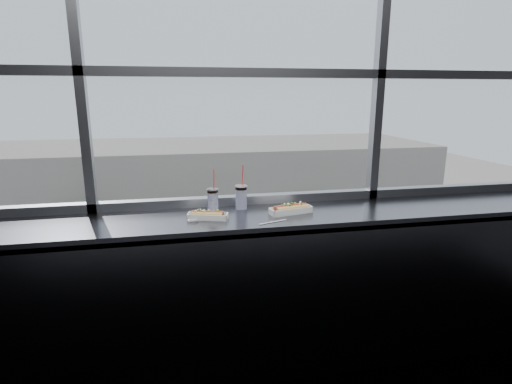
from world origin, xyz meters
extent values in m
plane|color=black|center=(0.00, 1.50, 0.55)|extent=(6.00, 0.00, 6.00)
plane|color=silver|center=(0.00, 1.52, 2.30)|extent=(6.00, 0.00, 6.00)
cube|color=slate|center=(0.00, 1.23, 1.07)|extent=(6.00, 0.55, 0.06)
cube|color=slate|center=(0.00, 0.97, 0.55)|extent=(6.00, 0.04, 1.04)
cube|color=white|center=(-0.26, 1.19, 1.10)|extent=(0.26, 0.15, 0.01)
cube|color=white|center=(-0.26, 1.19, 1.12)|extent=(0.26, 0.15, 0.03)
cylinder|color=tan|center=(-0.26, 1.19, 1.13)|extent=(0.20, 0.10, 0.04)
cylinder|color=maroon|center=(-0.26, 1.19, 1.14)|extent=(0.20, 0.09, 0.03)
cube|color=white|center=(0.28, 1.20, 1.10)|extent=(0.30, 0.15, 0.01)
cube|color=white|center=(0.28, 1.20, 1.12)|extent=(0.30, 0.15, 0.04)
cylinder|color=tan|center=(0.28, 1.20, 1.13)|extent=(0.22, 0.09, 0.05)
cylinder|color=maroon|center=(0.28, 1.20, 1.14)|extent=(0.23, 0.08, 0.03)
cylinder|color=white|center=(-0.21, 1.36, 1.17)|extent=(0.07, 0.07, 0.15)
cylinder|color=black|center=(-0.21, 1.36, 1.24)|extent=(0.08, 0.08, 0.02)
cylinder|color=silver|center=(-0.21, 1.36, 1.25)|extent=(0.08, 0.08, 0.01)
cylinder|color=#EF3635|center=(-0.20, 1.36, 1.31)|extent=(0.01, 0.04, 0.15)
cylinder|color=white|center=(-0.02, 1.38, 1.18)|extent=(0.08, 0.08, 0.15)
cylinder|color=black|center=(-0.02, 1.38, 1.25)|extent=(0.08, 0.08, 0.02)
cylinder|color=silver|center=(-0.02, 1.38, 1.26)|extent=(0.08, 0.08, 0.01)
cylinder|color=#EF3635|center=(-0.01, 1.37, 1.33)|extent=(0.01, 0.04, 0.16)
cylinder|color=white|center=(0.12, 1.04, 1.10)|extent=(0.18, 0.07, 0.01)
ellipsoid|color=silver|center=(-0.36, 1.15, 1.11)|extent=(0.08, 0.06, 0.02)
plane|color=gray|center=(0.00, 45.00, -11.00)|extent=(120.00, 120.00, 0.00)
cube|color=black|center=(0.00, 21.50, -10.97)|extent=(80.00, 10.00, 0.06)
cube|color=gray|center=(0.00, 29.50, -10.98)|extent=(80.00, 6.00, 0.04)
cube|color=gray|center=(0.00, 39.50, -7.00)|extent=(50.00, 14.00, 8.00)
imported|color=#3D467F|center=(15.77, 17.50, -9.93)|extent=(2.82, 6.16, 2.01)
imported|color=#FFEECA|center=(13.59, 25.50, -9.80)|extent=(3.51, 7.07, 2.27)
imported|color=#981500|center=(2.39, 25.50, -10.02)|extent=(2.48, 5.58, 1.84)
imported|color=#5E1403|center=(1.97, 17.50, -9.88)|extent=(3.47, 6.65, 2.12)
imported|color=white|center=(5.25, 17.50, -9.84)|extent=(3.26, 6.82, 2.21)
imported|color=#66605B|center=(-6.66, 28.66, -9.90)|extent=(0.71, 0.94, 2.12)
imported|color=#66605B|center=(5.65, 30.27, -10.04)|extent=(0.61, 0.82, 1.84)
imported|color=#66605B|center=(0.57, 29.98, -9.95)|extent=(0.68, 0.90, 2.03)
imported|color=#66605B|center=(8.78, 29.59, -10.02)|extent=(0.84, 0.63, 1.88)
cylinder|color=#47382B|center=(-8.11, 29.50, -9.83)|extent=(0.23, 0.23, 2.34)
sphere|color=#336621|center=(-8.11, 29.50, -7.68)|extent=(3.13, 3.13, 3.13)
cylinder|color=#47382B|center=(0.80, 29.50, -9.89)|extent=(0.22, 0.22, 2.22)
sphere|color=#336621|center=(0.80, 29.50, -7.85)|extent=(2.97, 2.97, 2.97)
cylinder|color=#47382B|center=(11.55, 29.50, -9.97)|extent=(0.21, 0.21, 2.06)
sphere|color=#336621|center=(11.55, 29.50, -8.08)|extent=(2.75, 2.75, 2.75)
camera|label=1|loc=(-0.43, -1.22, 1.86)|focal=28.00mm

